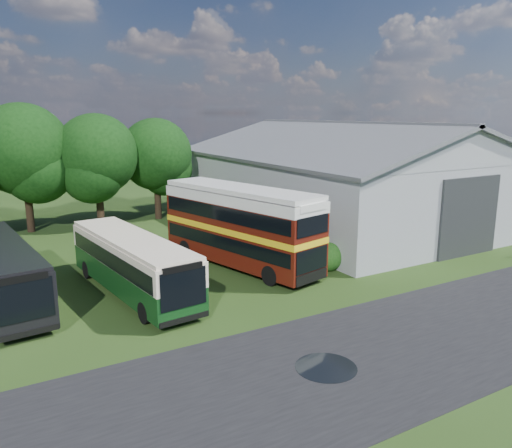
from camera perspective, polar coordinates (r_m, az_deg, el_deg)
ground at (r=21.47m, az=6.20°, el=-11.75°), size 120.00×120.00×0.00m
asphalt_road at (r=21.34m, az=17.81°, el=-12.47°), size 60.00×8.00×0.02m
puddle at (r=18.52m, az=8.00°, el=-15.98°), size 2.20×2.20×0.01m
storage_shed at (r=41.70m, az=10.04°, el=5.97°), size 18.80×24.80×8.15m
tree_mid at (r=40.74m, az=-25.05°, el=7.70°), size 6.80×6.80×9.60m
tree_right_a at (r=40.56m, az=-17.76°, el=7.55°), size 6.26×6.26×8.83m
tree_right_b at (r=42.69m, az=-11.37°, el=7.78°), size 5.98×5.98×8.45m
shrub_front at (r=29.12m, az=8.14°, el=-5.19°), size 1.70×1.70×1.70m
shrub_mid at (r=30.64m, az=5.83°, el=-4.22°), size 1.60×1.60×1.60m
shrub_back at (r=32.21m, az=3.74°, el=-3.35°), size 1.80×1.80×1.80m
bus_green_single at (r=25.43m, az=-13.95°, el=-4.40°), size 3.61×10.79×2.92m
bus_maroon_double at (r=29.00m, az=-1.83°, el=-0.35°), size 5.31×11.24×4.68m
bus_dark_single at (r=26.32m, az=-27.12°, el=-4.88°), size 3.50×10.76×2.91m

